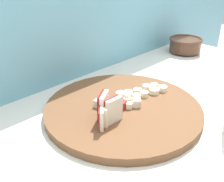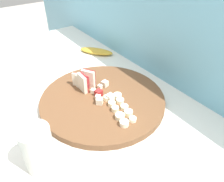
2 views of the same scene
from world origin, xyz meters
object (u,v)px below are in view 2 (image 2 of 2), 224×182
at_px(banana_slice_rows, 120,108).
at_px(small_jar, 38,149).
at_px(banana_peel, 96,51).
at_px(cutting_board, 103,99).
at_px(apple_wedge_fan, 84,81).
at_px(apple_dice_pile, 102,94).

relative_size(banana_slice_rows, small_jar, 1.19).
bearing_deg(small_jar, banana_peel, 135.71).
xyz_separation_m(cutting_board, banana_peel, (-0.33, 0.18, -0.00)).
bearing_deg(small_jar, apple_wedge_fan, 131.07).
height_order(banana_slice_rows, small_jar, small_jar).
distance_m(apple_wedge_fan, apple_dice_pile, 0.08).
relative_size(apple_wedge_fan, banana_slice_rows, 0.53).
height_order(cutting_board, small_jar, small_jar).
distance_m(banana_slice_rows, banana_peel, 0.45).
xyz_separation_m(apple_wedge_fan, apple_dice_pile, (0.08, 0.02, -0.02)).
relative_size(cutting_board, apple_wedge_fan, 5.25).
relative_size(apple_dice_pile, banana_slice_rows, 0.68).
bearing_deg(apple_wedge_fan, small_jar, -48.93).
relative_size(cutting_board, banana_peel, 2.51).
distance_m(apple_wedge_fan, banana_slice_rows, 0.18).
xyz_separation_m(apple_wedge_fan, banana_peel, (-0.25, 0.21, -0.04)).
relative_size(cutting_board, banana_slice_rows, 2.78).
relative_size(apple_wedge_fan, banana_peel, 0.48).
height_order(banana_peel, small_jar, small_jar).
bearing_deg(banana_peel, banana_slice_rows, -22.86).
xyz_separation_m(apple_dice_pile, small_jar, (0.13, -0.26, 0.03)).
xyz_separation_m(banana_peel, small_jar, (0.45, -0.44, 0.05)).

